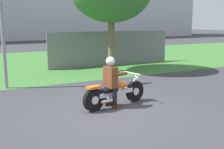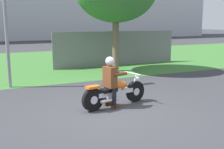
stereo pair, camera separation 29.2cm
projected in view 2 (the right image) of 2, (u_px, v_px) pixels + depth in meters
The scene contains 5 objects.
ground at pixel (109, 113), 7.21m from camera, with size 120.00×120.00×0.00m, color #38383D.
grass_verge at pixel (34, 63), 15.87m from camera, with size 60.00×12.00×0.01m, color #3D7533.
motorcycle_lead at pixel (115, 93), 7.72m from camera, with size 2.06×0.74×0.86m.
rider_lead at pixel (110, 78), 7.54m from camera, with size 0.61×0.53×1.38m.
fence_segment at pixel (118, 48), 14.95m from camera, with size 7.00×0.06×1.80m, color slate.
Camera 2 is at (-2.94, -6.25, 2.29)m, focal length 45.26 mm.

